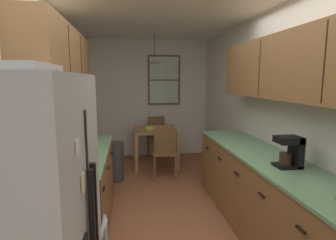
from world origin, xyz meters
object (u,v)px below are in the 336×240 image
Objects in this scene: dining_table at (155,135)px; storage_canister at (66,161)px; trash_bin at (115,161)px; dining_chair_far at (155,134)px; dining_chair_near at (165,148)px; microwave_over_range at (21,90)px; table_serving_bowl at (150,128)px; coffee_maker at (291,151)px.

storage_canister reaches higher than dining_table.
trash_bin is at bearing -136.19° from dining_table.
dining_chair_near is at bearing -88.45° from dining_chair_far.
trash_bin is (0.41, 2.67, -1.31)m from microwave_over_range.
dining_chair_near is 1.00× the size of dining_chair_far.
table_serving_bowl is (1.06, 3.39, -0.88)m from microwave_over_range.
table_serving_bowl is (-0.21, 0.64, 0.26)m from dining_chair_near.
coffee_maker is at bearing 10.86° from microwave_over_range.
trash_bin is 2.27× the size of coffee_maker.
dining_table is 4.54× the size of storage_canister.
dining_chair_near is 2.52m from storage_canister.
coffee_maker is at bearing -4.51° from storage_canister.
dining_chair_near is 4.59× the size of storage_canister.
microwave_over_range is at bearing -109.00° from dining_table.
microwave_over_range is 2.94× the size of table_serving_bowl.
storage_canister reaches higher than dining_chair_far.
trash_bin is 2.23m from storage_canister.
trash_bin is 1.07m from table_serving_bowl.
microwave_over_range is 3.00m from trash_bin.
coffee_maker is at bearing -76.22° from dining_chair_far.
dining_table is at bearing 98.90° from dining_chair_near.
microwave_over_range reaches higher than storage_canister.
trash_bin is at bearing -120.92° from dining_chair_far.
dining_chair_far is (1.24, 4.05, -1.14)m from microwave_over_range.
dining_table reaches higher than trash_bin.
storage_canister reaches higher than trash_bin.
table_serving_bowl is (-0.17, -0.67, 0.26)m from dining_chair_far.
storage_canister is (-1.17, -2.18, 0.50)m from dining_chair_near.
dining_table is 4.15× the size of table_serving_bowl.
dining_chair_near is at bearing 61.85° from storage_canister.
table_serving_bowl is (-0.11, -0.01, 0.14)m from dining_table.
coffee_maker is (0.86, -2.34, 0.55)m from dining_chair_near.
dining_chair_far is 4.59× the size of storage_canister.
microwave_over_range is 0.97× the size of trash_bin.
dining_chair_far is at bearing 59.08° from trash_bin.
dining_table is 1.37× the size of trash_bin.
storage_canister reaches higher than table_serving_bowl.
dining_chair_far is (-0.04, 1.31, 0.00)m from dining_chair_near.
dining_table is at bearing 43.81° from trash_bin.
dining_table is 3.11× the size of coffee_maker.
dining_chair_near is 4.19× the size of table_serving_bowl.
coffee_maker is at bearing -52.66° from trash_bin.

